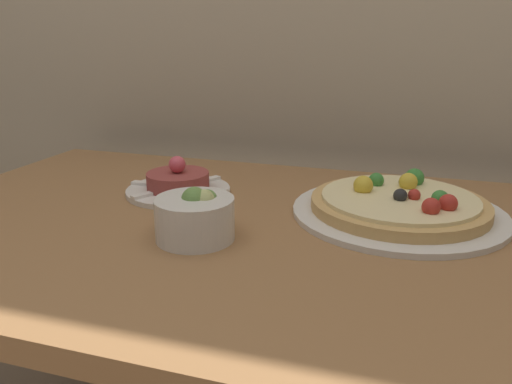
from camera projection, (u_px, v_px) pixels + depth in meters
dining_table at (245, 278)px, 0.86m from camera, size 1.24×0.77×0.73m
pizza_plate at (399, 205)px, 0.86m from camera, size 0.36×0.36×0.06m
tartare_plate at (178, 184)px, 0.98m from camera, size 0.20×0.20×0.08m
small_bowl at (195, 216)px, 0.76m from camera, size 0.12×0.12×0.08m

